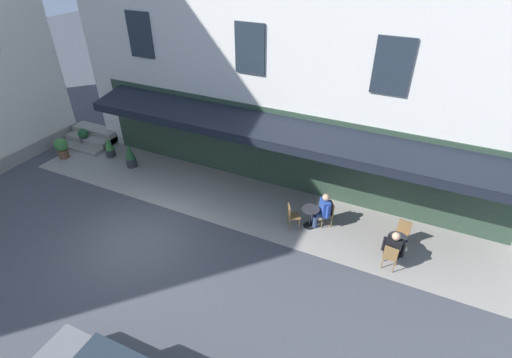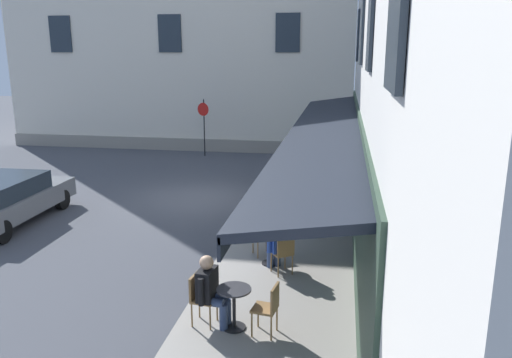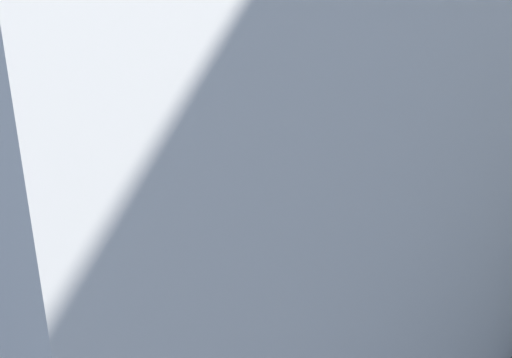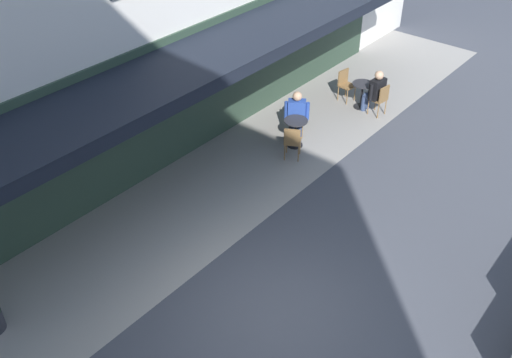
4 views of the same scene
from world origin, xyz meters
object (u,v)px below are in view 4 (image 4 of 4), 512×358
Objects in this scene: cafe_chair_wicker_kerbside at (381,98)px; cafe_table_mid_terrace at (362,92)px; cafe_chair_wicker_under_awning at (297,115)px; seated_patron_in_black at (375,90)px; cafe_chair_wicker_back_row at (292,140)px; seated_companion_in_blue at (297,114)px; cafe_table_near_entrance at (296,129)px; cafe_chair_wicker_corner_right at (345,82)px.

cafe_table_mid_terrace is at bearing -96.61° from cafe_chair_wicker_kerbside.
cafe_chair_wicker_under_awning is 1.21× the size of cafe_table_mid_terrace.
cafe_chair_wicker_under_awning is at bearing -28.33° from cafe_chair_wicker_kerbside.
seated_patron_in_black is (0.05, 0.41, 0.20)m from cafe_table_mid_terrace.
cafe_table_mid_terrace is at bearing -178.65° from cafe_chair_wicker_back_row.
seated_patron_in_black reaches higher than seated_companion_in_blue.
cafe_table_mid_terrace is (-3.39, -0.08, -0.06)m from cafe_chair_wicker_back_row.
cafe_chair_wicker_back_row and cafe_chair_wicker_kerbside have the same top height.
seated_companion_in_blue is at bearing -24.22° from cafe_chair_wicker_kerbside.
cafe_table_near_entrance is 1.00× the size of cafe_table_mid_terrace.
cafe_table_mid_terrace is 0.58× the size of seated_companion_in_blue.
cafe_chair_wicker_corner_right is (-3.49, -0.70, 0.00)m from cafe_chair_wicker_back_row.
seated_patron_in_black is (-0.02, -0.21, 0.15)m from cafe_chair_wicker_kerbside.
cafe_chair_wicker_kerbside is at bearing 170.63° from cafe_chair_wicker_back_row.
seated_companion_in_blue is (-0.90, -0.54, 0.14)m from cafe_chair_wicker_back_row.
cafe_table_near_entrance is at bearing 34.13° from seated_companion_in_blue.
cafe_chair_wicker_corner_right reaches higher than cafe_table_near_entrance.
cafe_table_near_entrance is 0.82× the size of cafe_chair_wicker_under_awning.
seated_companion_in_blue reaches higher than cafe_chair_wicker_kerbside.
seated_patron_in_black is at bearing 167.04° from cafe_table_near_entrance.
cafe_chair_wicker_corner_right is at bearing -168.59° from cafe_chair_wicker_back_row.
cafe_chair_wicker_back_row is 1.26m from cafe_chair_wicker_under_awning.
cafe_chair_wicker_under_awning and cafe_chair_wicker_corner_right have the same top height.
cafe_chair_wicker_kerbside is at bearing 162.82° from cafe_table_near_entrance.
cafe_chair_wicker_back_row is 3.56m from cafe_chair_wicker_corner_right.
seated_companion_in_blue reaches higher than cafe_chair_wicker_back_row.
cafe_table_near_entrance is 0.46m from seated_companion_in_blue.
seated_patron_in_black reaches higher than cafe_chair_wicker_back_row.
cafe_chair_wicker_back_row reaches higher than cafe_table_near_entrance.
cafe_chair_wicker_kerbside is 1.00× the size of cafe_chair_wicker_corner_right.
seated_companion_in_blue reaches higher than cafe_chair_wicker_corner_right.
cafe_chair_wicker_under_awning reaches higher than cafe_table_mid_terrace.
cafe_chair_wicker_corner_right is at bearing -176.44° from seated_companion_in_blue.
cafe_chair_wicker_under_awning is at bearing -145.87° from seated_companion_in_blue.
seated_patron_in_black is at bearing 83.39° from cafe_table_mid_terrace.
cafe_chair_wicker_corner_right is (-2.42, -0.04, 0.00)m from cafe_chair_wicker_under_awning.
cafe_table_near_entrance is at bearing -17.18° from cafe_chair_wicker_kerbside.
cafe_chair_wicker_kerbside reaches higher than cafe_table_mid_terrace.
cafe_chair_wicker_corner_right is at bearing -172.33° from cafe_table_near_entrance.
seated_companion_in_blue reaches higher than cafe_table_mid_terrace.
cafe_table_near_entrance is 2.85m from cafe_table_mid_terrace.
cafe_table_near_entrance is at bearing -4.60° from cafe_table_mid_terrace.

